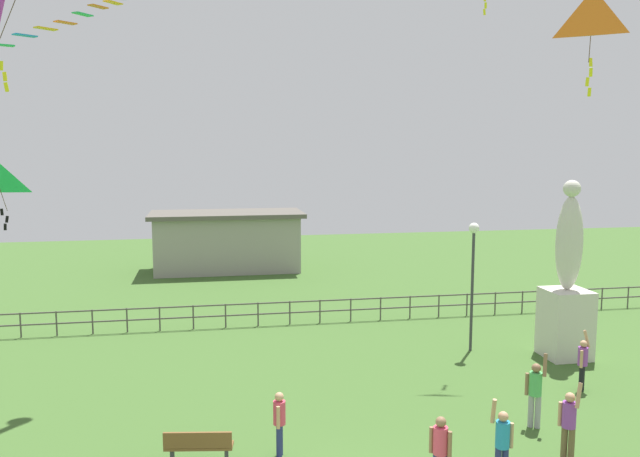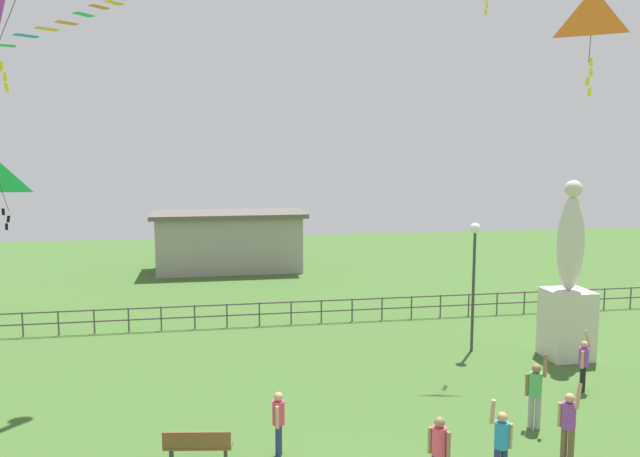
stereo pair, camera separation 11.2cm
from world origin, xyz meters
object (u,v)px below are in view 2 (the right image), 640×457
Objects in this scene: person_6 at (535,390)px; statue_monument at (568,296)px; lamppost at (474,259)px; park_bench at (198,446)px; person_1 at (501,442)px; kite_3 at (592,17)px; person_0 at (279,420)px; person_5 at (439,449)px; kite_2 at (15,2)px; person_3 at (568,422)px; person_4 at (584,362)px.

statue_monument is at bearing 52.18° from person_6.
lamppost is 2.91× the size of park_bench.
kite_3 is (2.68, 1.74, 9.01)m from person_1.
statue_monument reaches higher than person_0.
person_6 is at bearing 3.21° from person_0.
person_1 is 3.14m from person_6.
lamppost is 2.80× the size of person_5.
person_5 reaches higher than person_0.
lamppost reaches higher than person_6.
statue_monument is 3.22× the size of person_1.
person_1 is at bearing -24.29° from person_0.
person_1 is at bearing -17.14° from kite_2.
kite_2 is at bearing 168.14° from person_3.
person_4 is (10.93, 2.52, 0.42)m from park_bench.
person_6 is 0.82× the size of kite_3.
park_bench is (-12.10, -5.38, -1.66)m from statue_monument.
kite_3 reaches higher than person_0.
kite_3 is (0.81, 1.16, 8.98)m from person_3.
lamppost reaches higher than person_5.
statue_monument is at bearing 15.04° from kite_2.
person_3 is 0.73× the size of kite_2.
person_6 is (0.18, 1.80, 0.02)m from person_3.
person_0 is at bearing 145.91° from person_5.
park_bench is at bearing -144.58° from lamppost.
person_5 is at bearing -134.68° from statue_monument.
person_4 is 0.74× the size of kite_3.
park_bench is 0.87× the size of person_4.
park_bench is 13.03m from kite_3.
person_0 is 9.42m from person_4.
kite_3 reaches higher than person_1.
park_bench is 5.26m from person_5.
person_0 is 0.95× the size of person_5.
person_0 is 4.88m from person_1.
lamppost reaches higher than person_4.
person_0 is at bearing 4.57° from park_bench.
kite_2 is (-11.89, 0.66, 9.08)m from person_6.
person_6 reaches higher than person_0.
person_0 is 0.64× the size of kite_3.
park_bench is 1.87m from person_0.
person_1 is (6.26, -1.86, 0.47)m from park_bench.
person_5 is at bearing -168.93° from person_3.
person_4 is at bearing 53.78° from person_3.
park_bench is 0.59× the size of kite_2.
kite_3 is at bearing -119.84° from statue_monument.
kite_2 is (-3.57, 1.17, 9.60)m from park_bench.
statue_monument reaches higher than person_3.
person_0 is 0.80× the size of person_3.
person_3 is 3.32m from person_5.
statue_monument is 7.85m from person_3.
person_6 is (3.45, 2.43, 0.06)m from person_5.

